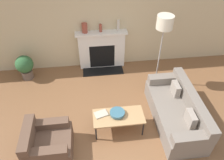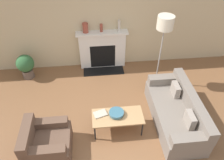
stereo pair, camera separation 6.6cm
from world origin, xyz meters
The scene contains 13 objects.
ground_plane centered at (0.00, 0.00, 0.00)m, with size 18.00×18.00×0.00m, color brown.
wall_back centered at (0.00, 2.80, 1.45)m, with size 18.00×0.06×2.90m.
fireplace centered at (-0.09, 2.66, 0.55)m, with size 1.41×0.59×1.12m.
couch centered at (1.37, 0.40, 0.29)m, with size 0.85×1.94×0.75m.
armchair_near centered at (-1.37, -0.09, 0.28)m, with size 0.85×0.82×0.71m.
coffee_table centered at (0.06, 0.31, 0.39)m, with size 1.06×0.50×0.43m.
bowl centered at (0.04, 0.35, 0.48)m, with size 0.31×0.31×0.08m.
book centered at (-0.29, 0.39, 0.44)m, with size 0.31×0.26×0.02m.
floor_lamp centered at (1.27, 1.72, 1.60)m, with size 0.38×0.38×1.92m.
mantel_vase_left centered at (-0.52, 2.67, 1.25)m, with size 0.15×0.15×0.26m.
mantel_vase_center_left centered at (-0.10, 2.67, 1.23)m, with size 0.08×0.08×0.22m.
mantel_vase_center_right centered at (0.38, 2.67, 1.28)m, with size 0.08×0.08×0.31m.
potted_plant centered at (-2.19, 2.35, 0.40)m, with size 0.47×0.47×0.70m.
Camera 2 is at (-0.36, -2.62, 3.90)m, focal length 35.00 mm.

